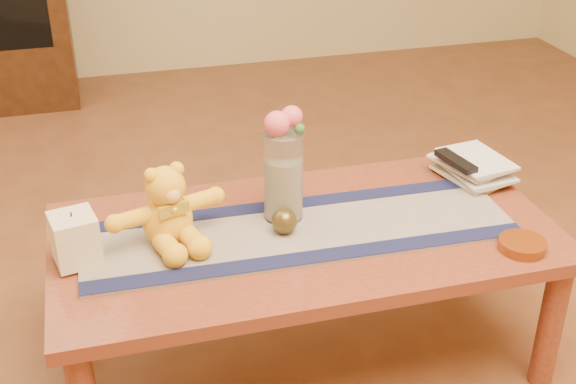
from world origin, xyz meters
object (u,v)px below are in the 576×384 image
object	(u,v)px
glass_vase	(283,176)
book_bottom	(451,181)
pillar_candle	(75,239)
tv_remote	(456,161)
teddy_bear	(166,205)
amber_dish	(522,245)
bronze_ball	(284,221)

from	to	relation	value
glass_vase	book_bottom	size ratio (longest dim) A/B	1.17
pillar_candle	tv_remote	distance (m)	1.14
tv_remote	book_bottom	bearing A→B (deg)	90.00
teddy_bear	amber_dish	xyz separation A→B (m)	(0.91, -0.29, -0.10)
pillar_candle	book_bottom	bearing A→B (deg)	7.34
book_bottom	tv_remote	xyz separation A→B (m)	(0.00, -0.01, 0.07)
amber_dish	book_bottom	bearing A→B (deg)	92.15
pillar_candle	amber_dish	xyz separation A→B (m)	(1.15, -0.25, -0.06)
book_bottom	teddy_bear	bearing A→B (deg)	172.34
glass_vase	tv_remote	size ratio (longest dim) A/B	1.62
pillar_candle	tv_remote	bearing A→B (deg)	6.84
teddy_bear	book_bottom	distance (m)	0.90
book_bottom	amber_dish	size ratio (longest dim) A/B	1.75
pillar_candle	book_bottom	distance (m)	1.15
tv_remote	amber_dish	world-z (taller)	tv_remote
book_bottom	glass_vase	bearing A→B (deg)	172.64
pillar_candle	tv_remote	size ratio (longest dim) A/B	0.83
pillar_candle	amber_dish	world-z (taller)	pillar_candle
teddy_bear	bronze_ball	distance (m)	0.32
teddy_bear	pillar_candle	xyz separation A→B (m)	(-0.24, -0.04, -0.04)
glass_vase	bronze_ball	xyz separation A→B (m)	(-0.02, -0.08, -0.09)
bronze_ball	book_bottom	size ratio (longest dim) A/B	0.32
glass_vase	tv_remote	bearing A→B (deg)	5.95
teddy_bear	tv_remote	bearing A→B (deg)	-9.90
pillar_candle	bronze_ball	distance (m)	0.56
teddy_bear	glass_vase	bearing A→B (deg)	-9.76
pillar_candle	book_bottom	xyz separation A→B (m)	(1.13, 0.15, -0.06)
tv_remote	amber_dish	size ratio (longest dim) A/B	1.26
pillar_candle	bronze_ball	size ratio (longest dim) A/B	1.85
bronze_ball	tv_remote	world-z (taller)	tv_remote
pillar_candle	amber_dish	bearing A→B (deg)	-12.18
teddy_bear	glass_vase	xyz separation A→B (m)	(0.33, 0.04, 0.02)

